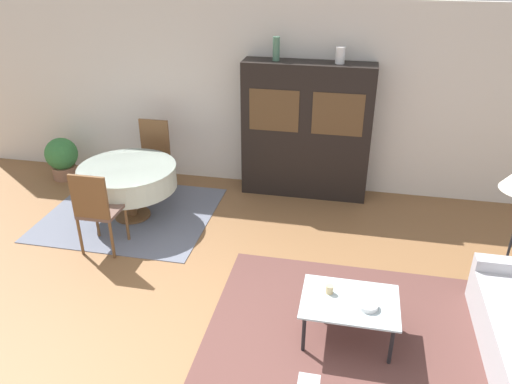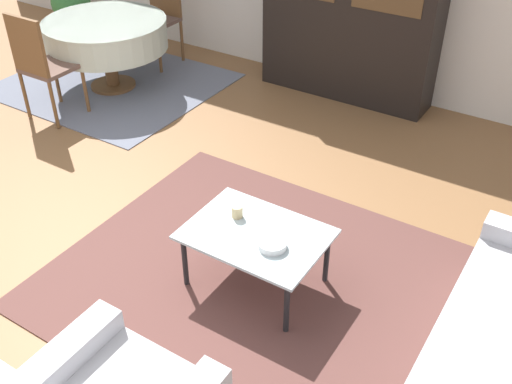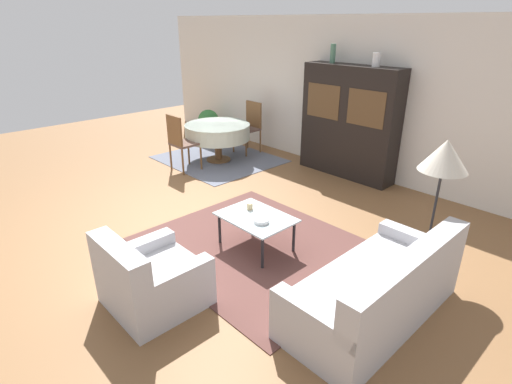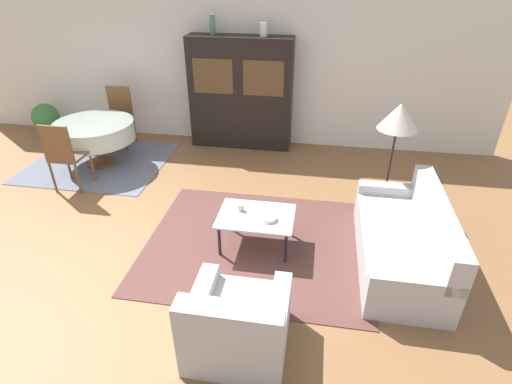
{
  "view_description": "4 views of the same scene",
  "coord_description": "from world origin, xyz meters",
  "px_view_note": "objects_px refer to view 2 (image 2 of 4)",
  "views": [
    {
      "loc": [
        1.16,
        -3.28,
        3.38
      ],
      "look_at": [
        0.2,
        1.4,
        0.95
      ],
      "focal_mm": 35.0,
      "sensor_mm": 36.0,
      "label": 1
    },
    {
      "loc": [
        2.86,
        -2.06,
        2.83
      ],
      "look_at": [
        1.28,
        0.42,
        0.75
      ],
      "focal_mm": 42.0,
      "sensor_mm": 36.0,
      "label": 2
    },
    {
      "loc": [
        4.4,
        -2.52,
        2.6
      ],
      "look_at": [
        1.28,
        0.42,
        0.75
      ],
      "focal_mm": 28.0,
      "sensor_mm": 36.0,
      "label": 3
    },
    {
      "loc": [
        1.91,
        -3.39,
        3.04
      ],
      "look_at": [
        1.28,
        0.42,
        0.75
      ],
      "focal_mm": 28.0,
      "sensor_mm": 36.0,
      "label": 4
    }
  ],
  "objects_px": {
    "potted_plant": "(71,6)",
    "cup": "(237,212)",
    "coffee_table": "(256,238)",
    "dining_chair_near": "(41,62)",
    "bowl": "(272,245)",
    "display_cabinet": "(352,4)",
    "dining_chair_far": "(160,11)",
    "dining_table": "(106,35)"
  },
  "relations": [
    {
      "from": "bowl",
      "to": "dining_chair_near",
      "type": "bearing_deg",
      "value": 163.03
    },
    {
      "from": "display_cabinet",
      "to": "cup",
      "type": "xyz_separation_m",
      "value": [
        0.57,
        -2.87,
        -0.49
      ]
    },
    {
      "from": "coffee_table",
      "to": "cup",
      "type": "relative_size",
      "value": 10.76
    },
    {
      "from": "display_cabinet",
      "to": "dining_chair_far",
      "type": "xyz_separation_m",
      "value": [
        -2.19,
        -0.34,
        -0.36
      ]
    },
    {
      "from": "bowl",
      "to": "display_cabinet",
      "type": "bearing_deg",
      "value": 107.02
    },
    {
      "from": "dining_chair_far",
      "to": "potted_plant",
      "type": "relative_size",
      "value": 1.59
    },
    {
      "from": "cup",
      "to": "potted_plant",
      "type": "distance_m",
      "value": 5.05
    },
    {
      "from": "display_cabinet",
      "to": "dining_chair_far",
      "type": "height_order",
      "value": "display_cabinet"
    },
    {
      "from": "display_cabinet",
      "to": "dining_table",
      "type": "xyz_separation_m",
      "value": [
        -2.19,
        -1.2,
        -0.37
      ]
    },
    {
      "from": "dining_chair_far",
      "to": "potted_plant",
      "type": "bearing_deg",
      "value": -3.0
    },
    {
      "from": "coffee_table",
      "to": "bowl",
      "type": "distance_m",
      "value": 0.18
    },
    {
      "from": "coffee_table",
      "to": "dining_chair_near",
      "type": "bearing_deg",
      "value": 163.31
    },
    {
      "from": "bowl",
      "to": "potted_plant",
      "type": "distance_m",
      "value": 5.42
    },
    {
      "from": "coffee_table",
      "to": "dining_chair_near",
      "type": "height_order",
      "value": "dining_chair_near"
    },
    {
      "from": "dining_chair_near",
      "to": "cup",
      "type": "relative_size",
      "value": 12.67
    },
    {
      "from": "dining_chair_near",
      "to": "potted_plant",
      "type": "xyz_separation_m",
      "value": [
        -1.56,
        1.8,
        -0.25
      ]
    },
    {
      "from": "dining_chair_near",
      "to": "cup",
      "type": "height_order",
      "value": "dining_chair_near"
    },
    {
      "from": "cup",
      "to": "dining_chair_far",
      "type": "bearing_deg",
      "value": 137.48
    },
    {
      "from": "coffee_table",
      "to": "cup",
      "type": "height_order",
      "value": "cup"
    },
    {
      "from": "dining_table",
      "to": "dining_chair_near",
      "type": "distance_m",
      "value": 0.86
    },
    {
      "from": "display_cabinet",
      "to": "bowl",
      "type": "relative_size",
      "value": 10.77
    },
    {
      "from": "display_cabinet",
      "to": "cup",
      "type": "height_order",
      "value": "display_cabinet"
    },
    {
      "from": "coffee_table",
      "to": "bowl",
      "type": "bearing_deg",
      "value": -22.02
    },
    {
      "from": "potted_plant",
      "to": "dining_chair_near",
      "type": "bearing_deg",
      "value": -49.13
    },
    {
      "from": "dining_table",
      "to": "potted_plant",
      "type": "relative_size",
      "value": 1.93
    },
    {
      "from": "bowl",
      "to": "dining_table",
      "type": "bearing_deg",
      "value": 149.82
    },
    {
      "from": "dining_chair_near",
      "to": "dining_chair_far",
      "type": "distance_m",
      "value": 1.72
    },
    {
      "from": "dining_table",
      "to": "potted_plant",
      "type": "distance_m",
      "value": 1.84
    },
    {
      "from": "display_cabinet",
      "to": "dining_table",
      "type": "distance_m",
      "value": 2.53
    },
    {
      "from": "display_cabinet",
      "to": "potted_plant",
      "type": "height_order",
      "value": "display_cabinet"
    },
    {
      "from": "dining_chair_far",
      "to": "coffee_table",
      "type": "bearing_deg",
      "value": 138.57
    },
    {
      "from": "bowl",
      "to": "potted_plant",
      "type": "relative_size",
      "value": 0.27
    },
    {
      "from": "coffee_table",
      "to": "dining_chair_near",
      "type": "xyz_separation_m",
      "value": [
        -2.95,
        0.89,
        0.21
      ]
    },
    {
      "from": "coffee_table",
      "to": "bowl",
      "type": "xyz_separation_m",
      "value": [
        0.16,
        -0.06,
        0.07
      ]
    },
    {
      "from": "display_cabinet",
      "to": "dining_chair_near",
      "type": "bearing_deg",
      "value": -136.71
    },
    {
      "from": "potted_plant",
      "to": "cup",
      "type": "bearing_deg",
      "value": -31.16
    },
    {
      "from": "dining_chair_far",
      "to": "potted_plant",
      "type": "height_order",
      "value": "dining_chair_far"
    },
    {
      "from": "dining_table",
      "to": "potted_plant",
      "type": "height_order",
      "value": "dining_table"
    },
    {
      "from": "coffee_table",
      "to": "cup",
      "type": "xyz_separation_m",
      "value": [
        -0.2,
        0.08,
        0.08
      ]
    },
    {
      "from": "coffee_table",
      "to": "dining_table",
      "type": "distance_m",
      "value": 3.44
    },
    {
      "from": "coffee_table",
      "to": "potted_plant",
      "type": "xyz_separation_m",
      "value": [
        -4.51,
        2.69,
        -0.03
      ]
    },
    {
      "from": "dining_chair_near",
      "to": "dining_chair_far",
      "type": "height_order",
      "value": "same"
    }
  ]
}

